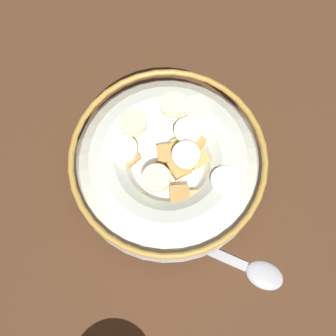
% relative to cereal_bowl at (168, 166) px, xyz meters
% --- Properties ---
extents(ground_plane, '(1.04, 1.04, 0.02)m').
position_rel_cereal_bowl_xyz_m(ground_plane, '(0.00, -0.00, -0.05)').
color(ground_plane, '#472B19').
extents(cereal_bowl, '(0.20, 0.20, 0.07)m').
position_rel_cereal_bowl_xyz_m(cereal_bowl, '(0.00, 0.00, 0.00)').
color(cereal_bowl, beige).
rests_on(cereal_bowl, ground_plane).
extents(spoon, '(0.10, 0.15, 0.01)m').
position_rel_cereal_bowl_xyz_m(spoon, '(0.11, 0.06, -0.03)').
color(spoon, '#A5A5AD').
rests_on(spoon, ground_plane).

